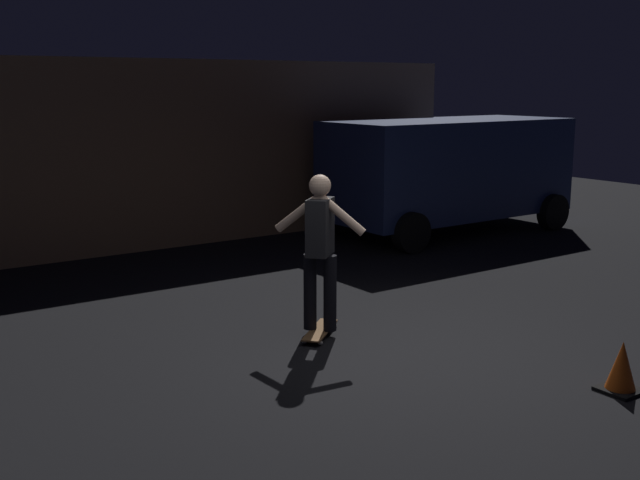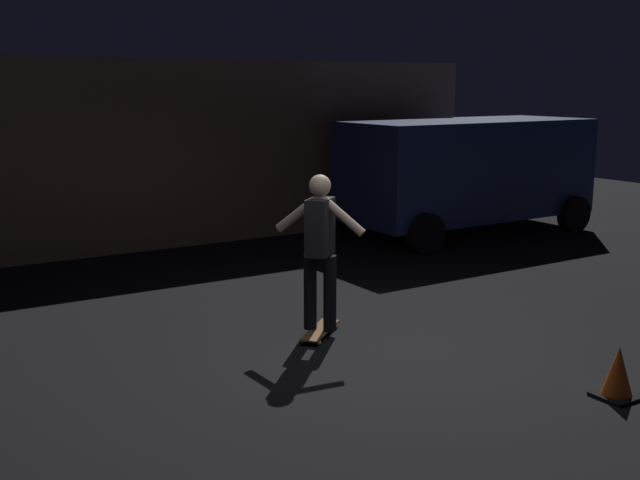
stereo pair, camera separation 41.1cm
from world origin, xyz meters
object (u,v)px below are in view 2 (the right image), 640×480
skateboard_ridden (320,331)px  traffic_cone (618,374)px  parked_van (467,169)px  skater (320,241)px

skateboard_ridden → traffic_cone: size_ratio=1.58×
parked_van → traffic_cone: (-4.01, -6.36, -0.95)m
parked_van → skater: size_ratio=2.77×
parked_van → traffic_cone: parked_van is taller
skateboard_ridden → skater: 0.98m
skateboard_ridden → traffic_cone: bearing=-64.9°
parked_van → traffic_cone: 7.58m
parked_van → skater: parked_van is taller
skateboard_ridden → traffic_cone: 3.06m
parked_van → skateboard_ridden: parked_van is taller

